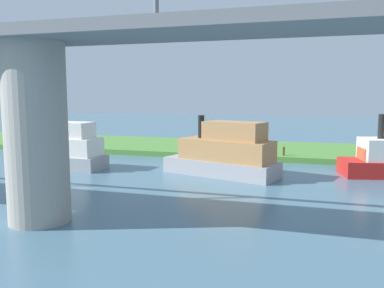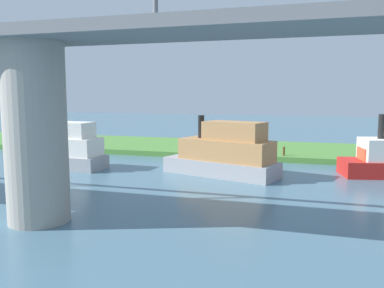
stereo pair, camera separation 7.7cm
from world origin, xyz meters
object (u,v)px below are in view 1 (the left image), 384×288
Objects in this scene: mooring_post at (284,151)px; riverboat_paddlewheel at (60,149)px; person_on_bank at (221,144)px; motorboat_red at (224,154)px; bridge_pylon at (36,134)px.

mooring_post is 0.10× the size of riverboat_paddlewheel.
person_on_bank reaches higher than mooring_post.
motorboat_red is at bearing 64.13° from mooring_post.
bridge_pylon is 1.01× the size of riverboat_paddlewheel.
person_on_bank is 1.76× the size of mooring_post.
mooring_post is (-9.80, -20.79, -3.24)m from bridge_pylon.
bridge_pylon is at bearing 79.81° from person_on_bank.
riverboat_paddlewheel is at bearing -58.90° from bridge_pylon.
riverboat_paddlewheel is at bearing 26.40° from mooring_post.
bridge_pylon reaches higher than riverboat_paddlewheel.
person_on_bank is at bearing -8.22° from mooring_post.
riverboat_paddlewheel is 13.44m from motorboat_red.
motorboat_red is at bearing 103.88° from person_on_bank.
bridge_pylon is 23.21m from mooring_post.
mooring_post is at bearing -115.24° from bridge_pylon.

